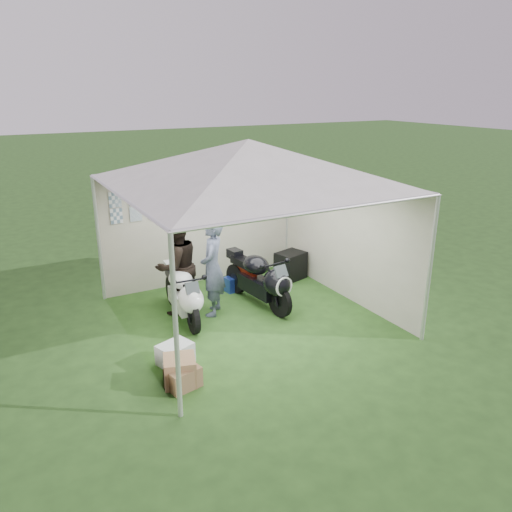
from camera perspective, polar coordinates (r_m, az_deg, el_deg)
The scene contains 12 objects.
ground at distance 8.64m, azimuth -0.77°, elevation -7.00°, with size 80.00×80.00×0.00m, color #234419.
canopy_tent at distance 7.90m, azimuth -0.96°, elevation 10.18°, with size 5.66×5.66×3.00m.
motorcycle_white at distance 8.44m, azimuth -8.30°, elevation -4.21°, with size 0.48×1.77×0.87m.
motorcycle_black at distance 8.88m, azimuth 0.54°, elevation -2.59°, with size 0.56×1.89×0.93m.
paddock_stand at distance 9.68m, azimuth -2.46°, elevation -3.16°, with size 0.38×0.24×0.28m, color blue.
person_dark_jacket at distance 8.62m, azimuth -8.99°, elevation -1.14°, with size 0.83×0.65×1.71m, color black.
person_blue_jacket at distance 8.49m, azimuth -4.99°, elevation -1.32°, with size 0.62×0.41×1.70m, color slate.
equipment_box at distance 10.26m, azimuth 3.98°, elevation -1.08°, with size 0.56×0.45×0.56m, color black.
crate_0 at distance 7.32m, azimuth -9.22°, elevation -10.99°, with size 0.46×0.36×0.30m, color silver.
crate_1 at distance 6.86m, azimuth -8.70°, elevation -12.80°, with size 0.41×0.41×0.37m, color #8F6A48.
crate_2 at distance 7.00m, azimuth -9.02°, elevation -12.86°, with size 0.30×0.25×0.22m, color silver.
crate_3 at distance 6.79m, azimuth -8.31°, elevation -13.60°, with size 0.42×0.30×0.28m, color brown.
Camera 1 is at (-3.64, -6.88, 3.75)m, focal length 35.00 mm.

